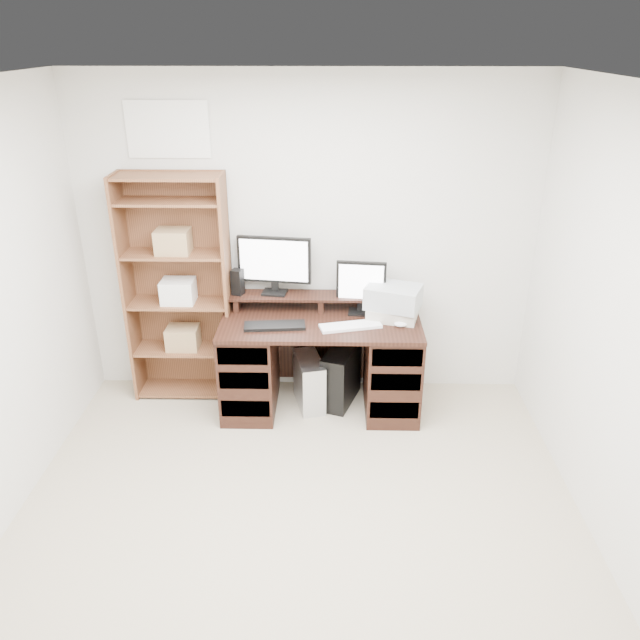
{
  "coord_description": "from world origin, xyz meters",
  "views": [
    {
      "loc": [
        0.19,
        -2.59,
        2.72
      ],
      "look_at": [
        0.11,
        1.43,
        0.85
      ],
      "focal_mm": 35.0,
      "sensor_mm": 36.0,
      "label": 1
    }
  ],
  "objects_px": {
    "monitor_small": "(361,285)",
    "bookshelf": "(179,288)",
    "printer": "(392,312)",
    "tower_silver": "(309,382)",
    "monitor_wide": "(274,262)",
    "desk": "(321,362)",
    "tower_black": "(341,376)"
  },
  "relations": [
    {
      "from": "desk",
      "to": "tower_silver",
      "type": "height_order",
      "value": "desk"
    },
    {
      "from": "tower_silver",
      "to": "monitor_wide",
      "type": "bearing_deg",
      "value": 125.75
    },
    {
      "from": "monitor_small",
      "to": "bookshelf",
      "type": "height_order",
      "value": "bookshelf"
    },
    {
      "from": "printer",
      "to": "tower_black",
      "type": "distance_m",
      "value": 0.68
    },
    {
      "from": "desk",
      "to": "printer",
      "type": "distance_m",
      "value": 0.68
    },
    {
      "from": "desk",
      "to": "monitor_wide",
      "type": "distance_m",
      "value": 0.85
    },
    {
      "from": "printer",
      "to": "tower_silver",
      "type": "xyz_separation_m",
      "value": [
        -0.63,
        -0.03,
        -0.59
      ]
    },
    {
      "from": "monitor_small",
      "to": "tower_black",
      "type": "xyz_separation_m",
      "value": [
        -0.14,
        -0.08,
        -0.74
      ]
    },
    {
      "from": "monitor_wide",
      "to": "tower_black",
      "type": "height_order",
      "value": "monitor_wide"
    },
    {
      "from": "monitor_small",
      "to": "monitor_wide",
      "type": "bearing_deg",
      "value": 178.33
    },
    {
      "from": "monitor_wide",
      "to": "bookshelf",
      "type": "relative_size",
      "value": 0.31
    },
    {
      "from": "monitor_wide",
      "to": "desk",
      "type": "bearing_deg",
      "value": -26.96
    },
    {
      "from": "tower_black",
      "to": "bookshelf",
      "type": "bearing_deg",
      "value": -167.05
    },
    {
      "from": "printer",
      "to": "monitor_wide",
      "type": "bearing_deg",
      "value": -178.28
    },
    {
      "from": "bookshelf",
      "to": "monitor_small",
      "type": "bearing_deg",
      "value": -2.43
    },
    {
      "from": "tower_silver",
      "to": "tower_black",
      "type": "xyz_separation_m",
      "value": [
        0.25,
        0.06,
        0.02
      ]
    },
    {
      "from": "monitor_small",
      "to": "printer",
      "type": "height_order",
      "value": "monitor_small"
    },
    {
      "from": "desk",
      "to": "printer",
      "type": "xyz_separation_m",
      "value": [
        0.54,
        0.05,
        0.41
      ]
    },
    {
      "from": "tower_silver",
      "to": "bookshelf",
      "type": "distance_m",
      "value": 1.25
    },
    {
      "from": "bookshelf",
      "to": "printer",
      "type": "bearing_deg",
      "value": -5.65
    },
    {
      "from": "monitor_small",
      "to": "printer",
      "type": "xyz_separation_m",
      "value": [
        0.24,
        -0.1,
        -0.18
      ]
    },
    {
      "from": "monitor_small",
      "to": "tower_silver",
      "type": "bearing_deg",
      "value": -154.97
    },
    {
      "from": "monitor_wide",
      "to": "tower_silver",
      "type": "bearing_deg",
      "value": -32.66
    },
    {
      "from": "desk",
      "to": "monitor_wide",
      "type": "xyz_separation_m",
      "value": [
        -0.36,
        0.25,
        0.73
      ]
    },
    {
      "from": "desk",
      "to": "monitor_wide",
      "type": "bearing_deg",
      "value": 145.49
    },
    {
      "from": "desk",
      "to": "tower_black",
      "type": "relative_size",
      "value": 3.02
    },
    {
      "from": "monitor_small",
      "to": "tower_black",
      "type": "height_order",
      "value": "monitor_small"
    },
    {
      "from": "desk",
      "to": "tower_silver",
      "type": "distance_m",
      "value": 0.21
    },
    {
      "from": "printer",
      "to": "tower_black",
      "type": "height_order",
      "value": "printer"
    },
    {
      "from": "desk",
      "to": "printer",
      "type": "relative_size",
      "value": 4.14
    },
    {
      "from": "monitor_wide",
      "to": "monitor_small",
      "type": "xyz_separation_m",
      "value": [
        0.66,
        -0.09,
        -0.15
      ]
    },
    {
      "from": "monitor_wide",
      "to": "printer",
      "type": "distance_m",
      "value": 0.98
    }
  ]
}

